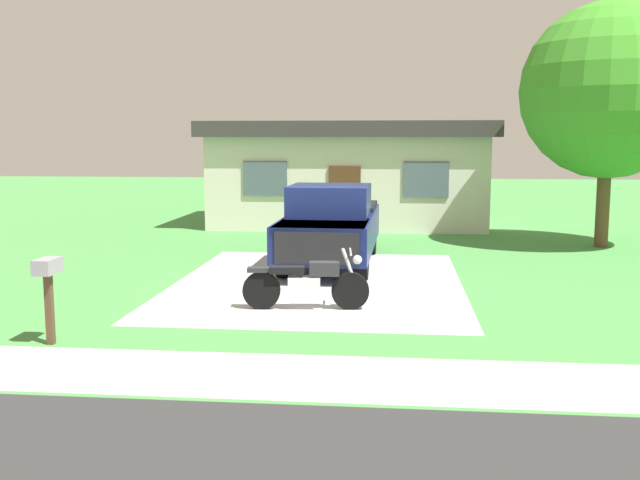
% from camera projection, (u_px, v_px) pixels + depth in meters
% --- Properties ---
extents(ground_plane, '(80.00, 80.00, 0.00)m').
position_uv_depth(ground_plane, '(318.00, 283.00, 15.16)').
color(ground_plane, '#438741').
extents(driveway_pad, '(5.87, 7.73, 0.01)m').
position_uv_depth(driveway_pad, '(318.00, 283.00, 15.16)').
color(driveway_pad, '#A5A5A5').
rests_on(driveway_pad, ground).
extents(sidewalk_strip, '(36.00, 1.80, 0.01)m').
position_uv_depth(sidewalk_strip, '(269.00, 375.00, 9.25)').
color(sidewalk_strip, '#ADADA8').
rests_on(sidewalk_strip, ground).
extents(motorcycle, '(2.21, 0.70, 1.09)m').
position_uv_depth(motorcycle, '(307.00, 283.00, 12.75)').
color(motorcycle, black).
rests_on(motorcycle, ground).
extents(pickup_truck, '(2.11, 5.67, 1.90)m').
position_uv_depth(pickup_truck, '(332.00, 224.00, 17.31)').
color(pickup_truck, black).
rests_on(pickup_truck, ground).
extents(mailbox, '(0.26, 0.48, 1.26)m').
position_uv_depth(mailbox, '(48.00, 278.00, 10.51)').
color(mailbox, '#4C3823').
rests_on(mailbox, ground).
extents(shade_tree, '(4.70, 4.70, 6.58)m').
position_uv_depth(shade_tree, '(609.00, 91.00, 19.56)').
color(shade_tree, brown).
rests_on(shade_tree, ground).
extents(neighbor_house, '(9.60, 5.60, 3.50)m').
position_uv_depth(neighbor_house, '(350.00, 172.00, 25.35)').
color(neighbor_house, beige).
rests_on(neighbor_house, ground).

